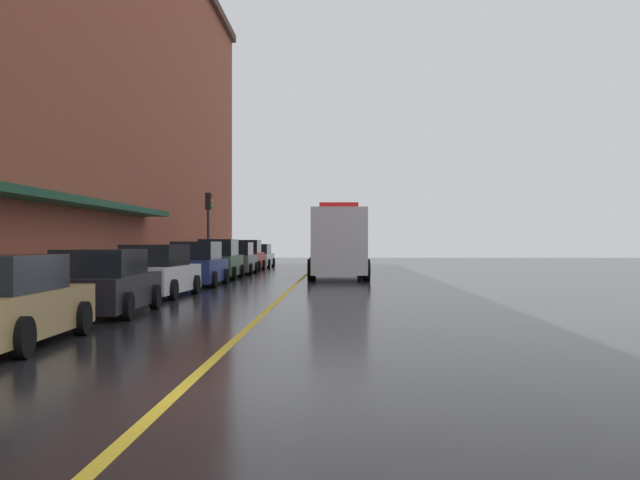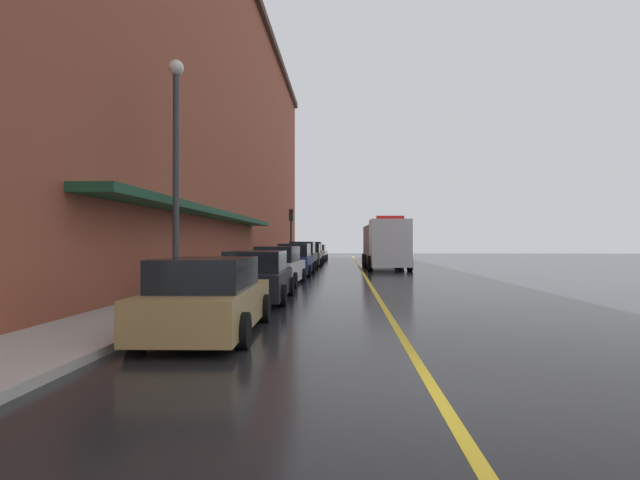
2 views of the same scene
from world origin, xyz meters
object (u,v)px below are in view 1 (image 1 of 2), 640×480
(parked_car_3, at_px, (197,265))
(box_truck, at_px, (338,244))
(parked_car_2, at_px, (157,272))
(parked_car_7, at_px, (257,256))
(parked_car_1, at_px, (103,284))
(parking_meter_0, at_px, (241,252))
(parked_car_5, at_px, (236,259))
(parked_car_6, at_px, (247,256))
(parked_car_4, at_px, (219,261))
(traffic_light_near, at_px, (208,217))

(parked_car_3, bearing_deg, box_truck, -37.99)
(parked_car_2, height_order, parked_car_7, parked_car_2)
(parked_car_1, height_order, parked_car_3, parked_car_3)
(parked_car_7, distance_m, parking_meter_0, 1.80)
(parked_car_5, bearing_deg, parked_car_6, 0.46)
(box_truck, bearing_deg, parked_car_1, -17.18)
(parked_car_6, bearing_deg, box_truck, -149.60)
(parked_car_6, bearing_deg, parked_car_1, -179.32)
(parked_car_2, bearing_deg, parked_car_4, 2.24)
(parked_car_1, distance_m, traffic_light_near, 22.91)
(box_truck, bearing_deg, parking_meter_0, -158.47)
(parked_car_7, height_order, parking_meter_0, parked_car_7)
(parked_car_3, xyz_separation_m, box_truck, (5.66, 7.10, 0.87))
(parked_car_5, relative_size, traffic_light_near, 1.11)
(parked_car_1, relative_size, parked_car_3, 1.06)
(parking_meter_0, xyz_separation_m, traffic_light_near, (0.06, -13.71, 2.10))
(box_truck, bearing_deg, parked_car_4, -79.63)
(parked_car_3, relative_size, parked_car_4, 1.02)
(parked_car_4, distance_m, parking_meter_0, 18.13)
(parked_car_5, bearing_deg, parked_car_7, -0.13)
(parked_car_3, relative_size, box_truck, 0.50)
(parked_car_7, bearing_deg, parking_meter_0, 50.81)
(parked_car_3, bearing_deg, parked_car_2, 179.98)
(parked_car_1, bearing_deg, parked_car_3, -1.59)
(parked_car_7, bearing_deg, parked_car_5, -178.46)
(traffic_light_near, bearing_deg, parked_car_6, 79.46)
(parked_car_3, distance_m, parked_car_7, 22.85)
(parked_car_1, xyz_separation_m, parked_car_3, (-0.05, 12.45, 0.09))
(parked_car_4, xyz_separation_m, parked_car_7, (0.00, 16.92, -0.10))
(parked_car_5, xyz_separation_m, parked_car_6, (-0.08, 5.47, 0.06))
(parked_car_3, relative_size, traffic_light_near, 1.07)
(parked_car_1, height_order, box_truck, box_truck)
(parked_car_4, xyz_separation_m, parked_car_6, (-0.03, 11.13, 0.00))
(parked_car_1, bearing_deg, box_truck, -17.84)
(parked_car_6, bearing_deg, parking_meter_0, 11.17)
(parked_car_1, height_order, traffic_light_near, traffic_light_near)
(parked_car_4, relative_size, parked_car_7, 0.97)
(box_truck, height_order, parking_meter_0, box_truck)
(box_truck, bearing_deg, parked_car_6, -151.17)
(parked_car_7, bearing_deg, parked_car_1, -178.52)
(parked_car_6, xyz_separation_m, box_truck, (5.75, -9.96, 0.81))
(parked_car_1, height_order, parked_car_6, parked_car_6)
(parked_car_4, relative_size, traffic_light_near, 1.05)
(parked_car_6, height_order, parking_meter_0, parked_car_6)
(parked_car_1, height_order, parking_meter_0, parked_car_1)
(parked_car_2, xyz_separation_m, parked_car_7, (0.00, 29.36, -0.01))
(parked_car_2, relative_size, box_truck, 0.53)
(parked_car_1, xyz_separation_m, parked_car_5, (-0.07, 24.04, 0.08))
(parked_car_5, distance_m, traffic_light_near, 2.98)
(parking_meter_0, bearing_deg, traffic_light_near, -89.74)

